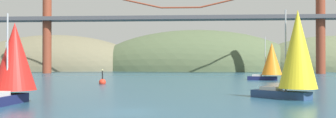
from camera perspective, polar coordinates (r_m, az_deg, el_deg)
The scene contains 10 objects.
ground_plane at distance 27.75m, azimuth -5.41°, elevation -7.66°, with size 360.00×360.00×0.00m, color navy.
headland_center at distance 162.20m, azimuth 4.12°, elevation -1.73°, with size 87.49×44.00×33.84m, color #4C5B3D.
headland_left at distance 172.76m, azimuth -16.21°, elevation -1.64°, with size 77.54×44.00×30.26m, color #6B664C.
headland_right at distance 171.45m, azimuth 22.84°, elevation -1.63°, with size 67.71×44.00×28.50m, color #5B6647.
suspension_bridge at distance 123.11m, azimuth 1.84°, elevation 6.28°, with size 121.79×6.00×37.53m.
sailboat_red_spinnaker at distance 36.21m, azimuth -21.61°, elevation -0.15°, with size 3.80×6.53×7.57m.
sailboat_yellow_sail at distance 38.38m, azimuth 18.22°, elevation 0.87°, with size 6.51×6.38×8.50m.
sailboat_orange_sail at distance 78.42m, azimuth 14.81°, elevation -0.18°, with size 7.09×4.82×8.43m.
sailboat_green_sail at distance 89.81m, azimuth -21.88°, elevation -0.17°, with size 7.26×5.01×7.86m.
channel_buoy at distance 62.99m, azimuth -9.56°, elevation -3.31°, with size 1.10×1.10×2.64m.
Camera 1 is at (4.47, -27.17, 3.46)m, focal length 41.75 mm.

